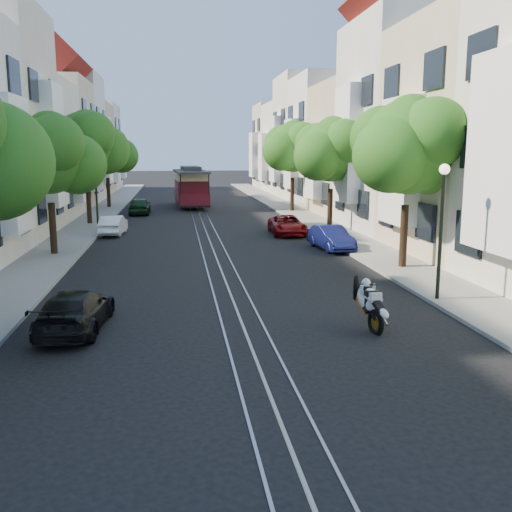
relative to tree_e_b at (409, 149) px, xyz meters
name	(u,v)px	position (x,y,z in m)	size (l,w,h in m)	color
ground	(201,218)	(-7.26, 19.02, -4.73)	(200.00, 200.00, 0.00)	black
sidewalk_east	(301,215)	(-0.01, 19.02, -4.67)	(2.50, 80.00, 0.12)	gray
sidewalk_west	(95,219)	(-14.51, 19.02, -4.67)	(2.50, 80.00, 0.12)	gray
rail_left	(193,218)	(-7.81, 19.02, -4.72)	(0.06, 80.00, 0.02)	gray
rail_slot	(201,218)	(-7.26, 19.02, -4.72)	(0.06, 80.00, 0.02)	gray
rail_right	(209,218)	(-6.71, 19.02, -4.72)	(0.06, 80.00, 0.02)	gray
lane_line	(201,218)	(-7.26, 19.02, -4.73)	(0.08, 80.00, 0.01)	tan
townhouses_east	(365,144)	(4.61, 18.94, 0.45)	(7.75, 72.00, 12.00)	beige
townhouses_west	(20,145)	(-19.13, 18.94, 0.35)	(7.75, 72.00, 11.76)	silver
tree_e_b	(409,149)	(0.00, 0.00, 0.00)	(4.93, 4.08, 6.68)	black
tree_e_c	(332,152)	(0.00, 11.00, -0.13)	(4.84, 3.99, 6.52)	black
tree_e_d	(294,148)	(0.00, 22.00, 0.13)	(5.01, 4.16, 6.85)	black
tree_w_b	(50,157)	(-14.40, 5.00, -0.34)	(4.72, 3.87, 6.27)	black
tree_w_c	(87,144)	(-14.40, 16.00, 0.34)	(5.13, 4.28, 7.09)	black
tree_w_d	(107,152)	(-14.40, 27.00, -0.13)	(4.84, 3.99, 6.52)	black
lamp_east	(442,212)	(-0.96, -4.98, -1.89)	(0.32, 0.32, 4.16)	black
lamp_west	(96,183)	(-13.56, 13.02, -1.89)	(0.32, 0.32, 4.16)	black
sportbike_rider	(368,301)	(-4.01, -7.25, -3.97)	(0.58, 1.83, 1.37)	black
cable_car	(191,185)	(-7.69, 27.37, -2.90)	(2.97, 8.18, 3.10)	black
parked_car_e_mid	(331,238)	(-1.66, 4.88, -4.16)	(1.21, 3.48, 1.15)	#0E1346
parked_car_e_far	(287,225)	(-2.78, 10.12, -4.19)	(1.80, 3.91, 1.09)	maroon
parked_car_w_near	(75,310)	(-11.66, -6.35, -4.19)	(1.53, 3.76, 1.09)	black
parked_car_w_mid	(113,225)	(-12.52, 11.44, -4.18)	(1.16, 3.34, 1.10)	white
parked_car_w_far	(140,206)	(-11.66, 21.93, -4.10)	(1.49, 3.71, 1.26)	black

